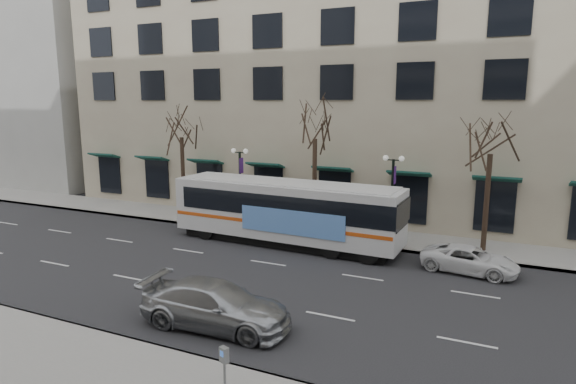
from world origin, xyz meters
The scene contains 13 objects.
ground centered at (0.00, 0.00, 0.00)m, with size 160.00×160.00×0.00m, color black.
sidewalk_far centered at (5.00, 9.00, 0.07)m, with size 80.00×4.00×0.15m, color gray.
building_hotel centered at (-2.00, 21.00, 12.00)m, with size 40.00×20.00×24.00m, color tan.
building_far_upblock centered at (-38.00, 21.00, 14.00)m, with size 28.00×20.00×28.00m, color #999993.
tree_far_left centered at (-10.00, 8.80, 6.70)m, with size 3.60×3.60×8.34m.
tree_far_mid centered at (0.00, 8.80, 6.91)m, with size 3.60×3.60×8.55m.
tree_far_right centered at (10.00, 8.80, 6.42)m, with size 3.60×3.60×8.06m.
lamp_post_left centered at (-4.99, 8.20, 2.94)m, with size 1.22×0.45×5.21m.
lamp_post_right centered at (5.01, 8.20, 2.94)m, with size 1.22×0.45×5.21m.
city_bus centered at (-0.53, 5.79, 2.02)m, with size 13.71×3.52×3.69m.
silver_car centered at (1.41, -4.80, 0.83)m, with size 2.33×5.73×1.66m, color #A4A7AC.
white_pickup centered at (9.54, 5.18, 0.63)m, with size 2.09×4.53×1.26m, color white.
pay_station centered at (3.88, -8.17, 1.03)m, with size 0.30×0.24×1.21m.
Camera 1 is at (10.70, -18.85, 8.20)m, focal length 30.00 mm.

